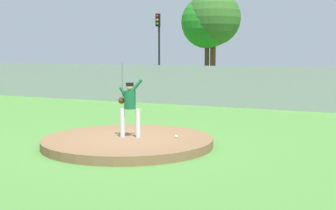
{
  "coord_description": "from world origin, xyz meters",
  "views": [
    {
      "loc": [
        6.39,
        -10.71,
        2.54
      ],
      "look_at": [
        0.21,
        2.12,
        0.94
      ],
      "focal_mm": 48.76,
      "sensor_mm": 36.0,
      "label": 1
    }
  ],
  "objects_px": {
    "baseball": "(176,136)",
    "traffic_light_near": "(159,38)",
    "traffic_cone_orange": "(100,89)",
    "pitcher_youth": "(130,104)",
    "parked_car_champagne": "(257,85)"
  },
  "relations": [
    {
      "from": "pitcher_youth",
      "to": "baseball",
      "type": "relative_size",
      "value": 22.13
    },
    {
      "from": "traffic_cone_orange",
      "to": "traffic_light_near",
      "type": "distance_m",
      "value": 5.95
    },
    {
      "from": "baseball",
      "to": "traffic_cone_orange",
      "type": "relative_size",
      "value": 0.13
    },
    {
      "from": "pitcher_youth",
      "to": "parked_car_champagne",
      "type": "relative_size",
      "value": 0.35
    },
    {
      "from": "baseball",
      "to": "traffic_light_near",
      "type": "distance_m",
      "value": 20.89
    },
    {
      "from": "baseball",
      "to": "traffic_cone_orange",
      "type": "xyz_separation_m",
      "value": [
        -11.86,
        13.73,
        -0.01
      ]
    },
    {
      "from": "pitcher_youth",
      "to": "traffic_light_near",
      "type": "xyz_separation_m",
      "value": [
        -8.56,
        18.66,
        2.47
      ]
    },
    {
      "from": "pitcher_youth",
      "to": "baseball",
      "type": "xyz_separation_m",
      "value": [
        1.19,
        0.5,
        -0.9
      ]
    },
    {
      "from": "pitcher_youth",
      "to": "traffic_light_near",
      "type": "relative_size",
      "value": 0.3
    },
    {
      "from": "pitcher_youth",
      "to": "traffic_light_near",
      "type": "distance_m",
      "value": 20.68
    },
    {
      "from": "pitcher_youth",
      "to": "traffic_light_near",
      "type": "height_order",
      "value": "traffic_light_near"
    },
    {
      "from": "parked_car_champagne",
      "to": "traffic_light_near",
      "type": "height_order",
      "value": "traffic_light_near"
    },
    {
      "from": "baseball",
      "to": "traffic_cone_orange",
      "type": "distance_m",
      "value": 18.14
    },
    {
      "from": "traffic_cone_orange",
      "to": "traffic_light_near",
      "type": "bearing_deg",
      "value": 64.59
    },
    {
      "from": "baseball",
      "to": "traffic_light_near",
      "type": "height_order",
      "value": "traffic_light_near"
    }
  ]
}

